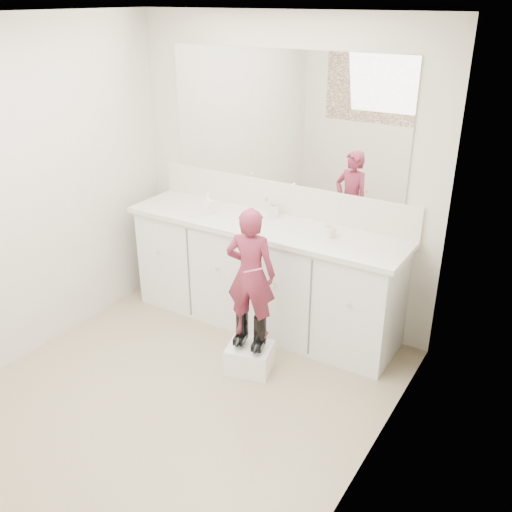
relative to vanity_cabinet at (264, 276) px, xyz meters
The scene contains 17 objects.
floor 1.30m from the vanity_cabinet, 90.00° to the right, with size 3.00×3.00×0.00m, color #857357.
ceiling 2.32m from the vanity_cabinet, 90.00° to the right, with size 3.00×3.00×0.00m, color white.
wall_back 0.82m from the vanity_cabinet, 90.00° to the left, with size 2.60×2.60×0.00m, color beige.
wall_left 1.95m from the vanity_cabinet, 136.70° to the right, with size 3.00×3.00×0.00m, color beige.
wall_right 1.95m from the vanity_cabinet, 43.30° to the right, with size 3.00×3.00×0.00m, color beige.
vanity_cabinet is the anchor object (origin of this frame).
countertop 0.45m from the vanity_cabinet, 90.00° to the right, with size 2.28×0.58×0.04m, color beige.
backsplash 0.64m from the vanity_cabinet, 90.00° to the left, with size 2.28×0.03×0.25m, color beige.
mirror 1.24m from the vanity_cabinet, 90.00° to the left, with size 2.00×0.02×1.00m, color white.
faucet 0.54m from the vanity_cabinet, 90.00° to the left, with size 0.08×0.08×0.10m, color silver.
cup 0.75m from the vanity_cabinet, ahead, with size 0.09×0.09×0.08m, color beige.
soap_bottle 0.74m from the vanity_cabinet, behind, with size 0.08×0.08×0.17m, color white.
step_stool 0.75m from the vanity_cabinet, 68.11° to the right, with size 0.31×0.26×0.20m, color white.
boot_left 0.64m from the vanity_cabinet, 73.72° to the right, with size 0.10×0.17×0.26m, color black, non-canonical shape.
boot_right 0.70m from the vanity_cabinet, 61.72° to the right, with size 0.10×0.17×0.26m, color black, non-canonical shape.
toddler 0.75m from the vanity_cabinet, 67.46° to the right, with size 0.34×0.23×0.95m, color #B5375B.
toothbrush 0.87m from the vanity_cabinet, 64.90° to the right, with size 0.01×0.01×0.14m, color #D0508C.
Camera 1 is at (2.08, -2.31, 2.49)m, focal length 40.00 mm.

